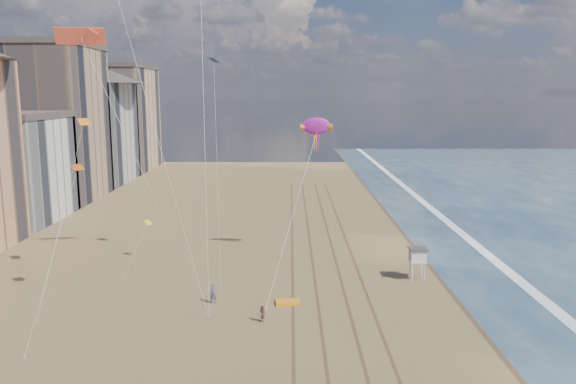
# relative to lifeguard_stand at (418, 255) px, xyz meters

# --- Properties ---
(wet_sand) EXTENTS (260.00, 260.00, 0.00)m
(wet_sand) POSITION_rel_lifeguard_stand_xyz_m (6.78, 14.52, -2.70)
(wet_sand) COLOR #42301E
(wet_sand) RESTS_ON ground
(foam) EXTENTS (260.00, 260.00, 0.00)m
(foam) POSITION_rel_lifeguard_stand_xyz_m (10.98, 14.52, -2.70)
(foam) COLOR white
(foam) RESTS_ON ground
(tracks) EXTENTS (7.68, 120.00, 0.01)m
(tracks) POSITION_rel_lifeguard_stand_xyz_m (-9.67, 4.52, -2.70)
(tracks) COLOR brown
(tracks) RESTS_ON ground
(buildings) EXTENTS (34.72, 131.35, 29.00)m
(buildings) POSITION_rel_lifeguard_stand_xyz_m (-57.95, 40.11, 10.85)
(buildings) COLOR #C6B284
(buildings) RESTS_ON ground
(lifeguard_stand) EXTENTS (1.94, 1.94, 3.51)m
(lifeguard_stand) POSITION_rel_lifeguard_stand_xyz_m (0.00, 0.00, 0.00)
(lifeguard_stand) COLOR white
(lifeguard_stand) RESTS_ON ground
(grounded_kite) EXTENTS (2.38, 1.63, 0.26)m
(grounded_kite) POSITION_rel_lifeguard_stand_xyz_m (-13.91, -7.10, -2.58)
(grounded_kite) COLOR orange
(grounded_kite) RESTS_ON ground
(show_kite) EXTENTS (4.74, 10.76, 26.20)m
(show_kite) POSITION_rel_lifeguard_stand_xyz_m (-10.60, 8.56, 13.27)
(show_kite) COLOR #A11894
(show_kite) RESTS_ON ground
(kite_flyer_a) EXTENTS (0.80, 0.61, 1.95)m
(kite_flyer_a) POSITION_rel_lifeguard_stand_xyz_m (-21.01, -6.99, -1.73)
(kite_flyer_a) COLOR slate
(kite_flyer_a) RESTS_ON ground
(kite_flyer_b) EXTENTS (0.94, 0.97, 1.57)m
(kite_flyer_b) POSITION_rel_lifeguard_stand_xyz_m (-16.13, -11.56, -1.92)
(kite_flyer_b) COLOR #985D4D
(kite_flyer_b) RESTS_ON ground
(small_kites) EXTENTS (14.40, 15.67, 19.35)m
(small_kites) POSITION_rel_lifeguard_stand_xyz_m (-30.42, 0.52, 12.90)
(small_kites) COLOR yellow
(small_kites) RESTS_ON ground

